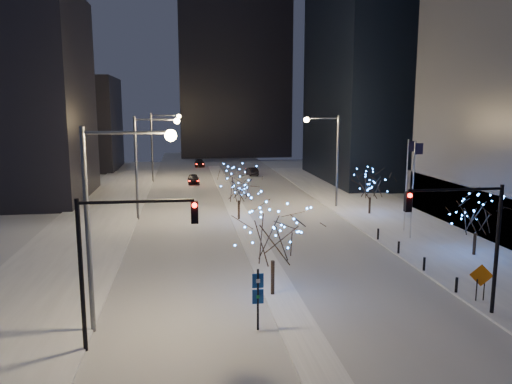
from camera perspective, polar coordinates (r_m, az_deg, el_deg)
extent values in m
plane|color=silver|center=(24.99, 5.29, -16.13)|extent=(160.00, 160.00, 0.00)
cube|color=silver|center=(58.12, -2.76, -1.10)|extent=(20.00, 130.00, 0.02)
cube|color=white|center=(53.23, -2.25, -2.02)|extent=(2.00, 80.00, 0.15)
cube|color=white|center=(47.79, 17.32, -3.82)|extent=(10.00, 90.00, 0.15)
cube|color=white|center=(44.06, -19.30, -5.05)|extent=(8.00, 90.00, 0.15)
cube|color=black|center=(94.17, -21.05, 7.29)|extent=(18.00, 16.00, 16.00)
cube|color=black|center=(114.86, -2.60, 14.73)|extent=(24.00, 14.00, 42.00)
cylinder|color=#595E66|center=(24.98, -18.66, -4.41)|extent=(0.24, 0.24, 10.00)
cylinder|color=#595E66|center=(24.02, -14.54, 6.60)|extent=(4.00, 0.16, 0.16)
sphere|color=#FFC87F|center=(23.89, -9.72, 6.39)|extent=(0.56, 0.56, 0.56)
cylinder|color=#595E66|center=(49.41, -13.53, 2.59)|extent=(0.24, 0.24, 10.00)
cylinder|color=#595E66|center=(48.93, -11.40, 8.13)|extent=(4.00, 0.16, 0.16)
sphere|color=#FFC87F|center=(48.87, -9.03, 8.02)|extent=(0.56, 0.56, 0.56)
cylinder|color=#595E66|center=(74.22, -11.81, 4.94)|extent=(0.24, 0.24, 10.00)
cylinder|color=#595E66|center=(73.90, -10.37, 8.62)|extent=(4.00, 0.16, 0.16)
sphere|color=#FFC87F|center=(73.86, -8.80, 8.54)|extent=(0.56, 0.56, 0.56)
cylinder|color=#595E66|center=(54.69, 9.28, 3.40)|extent=(0.24, 0.24, 10.00)
cylinder|color=#595E66|center=(53.89, 7.62, 8.36)|extent=(3.50, 0.16, 0.16)
sphere|color=#FFC87F|center=(53.44, 5.79, 8.22)|extent=(0.56, 0.56, 0.56)
cylinder|color=black|center=(23.51, -19.33, -9.14)|extent=(0.20, 0.20, 7.00)
cylinder|color=black|center=(22.32, -13.50, -1.08)|extent=(5.00, 0.14, 0.14)
cube|color=black|center=(22.33, -7.04, -2.31)|extent=(0.32, 0.28, 1.00)
sphere|color=#FF0C05|center=(22.08, -7.05, -1.52)|extent=(0.22, 0.22, 0.22)
cylinder|color=black|center=(28.79, 25.81, -6.13)|extent=(0.20, 0.20, 7.00)
cylinder|color=black|center=(26.80, 21.89, 0.26)|extent=(5.00, 0.14, 0.14)
cube|color=black|center=(25.73, 16.98, -1.07)|extent=(0.32, 0.28, 1.00)
sphere|color=#FF0C05|center=(25.51, 17.19, -0.38)|extent=(0.22, 0.22, 0.22)
cylinder|color=silver|center=(42.61, 17.46, 0.16)|extent=(0.10, 0.10, 8.00)
cube|color=black|center=(42.37, 18.12, 4.71)|extent=(0.70, 0.03, 0.90)
cylinder|color=silver|center=(45.10, 16.79, 0.70)|extent=(0.10, 0.10, 8.00)
cube|color=black|center=(44.87, 17.40, 5.00)|extent=(0.70, 0.03, 0.90)
cylinder|color=black|center=(31.89, 21.94, -9.82)|extent=(0.16, 0.16, 0.90)
cylinder|color=black|center=(35.21, 18.67, -7.80)|extent=(0.16, 0.16, 0.90)
cylinder|color=black|center=(38.65, 15.99, -6.10)|extent=(0.16, 0.16, 0.90)
cylinder|color=black|center=(42.20, 13.78, -4.68)|extent=(0.16, 0.16, 0.90)
imported|color=black|center=(72.17, -7.16, 1.49)|extent=(1.73, 4.08, 1.38)
imported|color=black|center=(80.42, -0.47, 2.38)|extent=(1.75, 4.06, 1.30)
imported|color=black|center=(92.76, -6.47, 3.28)|extent=(1.79, 4.40, 1.28)
cylinder|color=black|center=(29.22, 1.92, -9.74)|extent=(0.22, 0.22, 2.00)
cylinder|color=black|center=(48.30, -1.97, -2.04)|extent=(0.22, 0.22, 1.82)
cylinder|color=black|center=(40.11, 23.70, -5.43)|extent=(0.22, 0.22, 1.64)
cylinder|color=black|center=(52.13, 12.86, -1.51)|extent=(0.22, 0.22, 1.65)
cylinder|color=black|center=(24.90, 0.22, -12.24)|extent=(0.11, 0.11, 3.14)
cube|color=navy|center=(24.55, 0.22, -10.10)|extent=(0.56, 0.08, 0.72)
cube|color=navy|center=(24.83, 0.22, -11.86)|extent=(0.56, 0.08, 0.72)
cylinder|color=black|center=(30.94, 23.89, -10.21)|extent=(0.07, 0.07, 1.25)
cylinder|color=black|center=(31.18, 24.61, -10.11)|extent=(0.07, 0.07, 1.25)
cube|color=orange|center=(30.79, 24.36, -8.67)|extent=(1.24, 0.42, 1.28)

